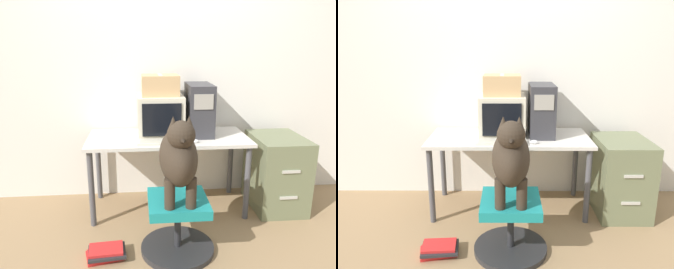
% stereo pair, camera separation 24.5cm
% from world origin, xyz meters
% --- Properties ---
extents(ground_plane, '(12.00, 12.00, 0.00)m').
position_xyz_m(ground_plane, '(0.00, 0.00, 0.00)').
color(ground_plane, '#937551').
extents(wall_back, '(8.00, 0.05, 2.60)m').
position_xyz_m(wall_back, '(0.00, 0.70, 1.30)').
color(wall_back, silver).
rests_on(wall_back, ground_plane).
extents(desk, '(1.43, 0.63, 0.70)m').
position_xyz_m(desk, '(0.00, 0.32, 0.62)').
color(desk, silver).
rests_on(desk, ground_plane).
extents(crt_monitor, '(0.41, 0.41, 0.36)m').
position_xyz_m(crt_monitor, '(-0.06, 0.40, 0.88)').
color(crt_monitor, beige).
rests_on(crt_monitor, desk).
extents(pc_tower, '(0.22, 0.42, 0.46)m').
position_xyz_m(pc_tower, '(0.29, 0.38, 0.93)').
color(pc_tower, '#333338').
rests_on(pc_tower, desk).
extents(keyboard, '(0.42, 0.14, 0.03)m').
position_xyz_m(keyboard, '(-0.07, 0.10, 0.72)').
color(keyboard, beige).
rests_on(keyboard, desk).
extents(computer_mouse, '(0.07, 0.04, 0.03)m').
position_xyz_m(computer_mouse, '(0.21, 0.09, 0.72)').
color(computer_mouse, silver).
rests_on(computer_mouse, desk).
extents(office_chair, '(0.55, 0.55, 0.43)m').
position_xyz_m(office_chair, '(0.01, -0.37, 0.21)').
color(office_chair, '#262628').
rests_on(office_chair, ground_plane).
extents(dog, '(0.27, 0.55, 0.64)m').
position_xyz_m(dog, '(0.01, -0.38, 0.76)').
color(dog, '#33281E').
rests_on(dog, office_chair).
extents(filing_cabinet, '(0.45, 0.60, 0.69)m').
position_xyz_m(filing_cabinet, '(1.01, 0.26, 0.34)').
color(filing_cabinet, '#6B7251').
rests_on(filing_cabinet, ground_plane).
extents(cardboard_box, '(0.33, 0.28, 0.18)m').
position_xyz_m(cardboard_box, '(-0.06, 0.40, 1.15)').
color(cardboard_box, tan).
rests_on(cardboard_box, crt_monitor).
extents(book_stack_floor, '(0.31, 0.25, 0.08)m').
position_xyz_m(book_stack_floor, '(-0.52, -0.41, 0.04)').
color(book_stack_floor, red).
rests_on(book_stack_floor, ground_plane).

